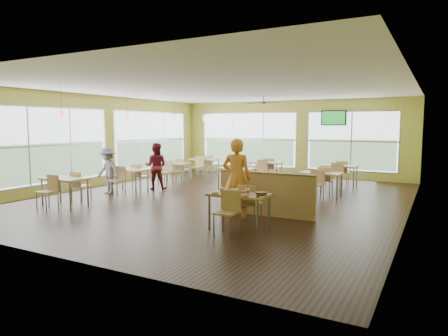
{
  "coord_description": "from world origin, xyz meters",
  "views": [
    {
      "loc": [
        5.57,
        -10.25,
        2.12
      ],
      "look_at": [
        0.7,
        -1.25,
        1.05
      ],
      "focal_mm": 32.0,
      "sensor_mm": 36.0,
      "label": 1
    }
  ],
  "objects": [
    {
      "name": "wrapper_mid",
      "position": [
        2.06,
        -2.86,
        0.78
      ],
      "size": [
        0.25,
        0.23,
        0.05
      ],
      "primitive_type": "ellipsoid",
      "rotation": [
        0.0,
        0.0,
        0.18
      ],
      "color": "#9A744A",
      "rests_on": "main_table"
    },
    {
      "name": "wrapper_right",
      "position": [
        2.28,
        -3.3,
        0.77
      ],
      "size": [
        0.16,
        0.15,
        0.03
      ],
      "primitive_type": "ellipsoid",
      "rotation": [
        0.0,
        0.0,
        -0.2
      ],
      "color": "#9A744A",
      "rests_on": "main_table"
    },
    {
      "name": "patron_grey",
      "position": [
        -3.56,
        -1.04,
        0.74
      ],
      "size": [
        1.04,
        0.71,
        1.48
      ],
      "primitive_type": "imported",
      "rotation": [
        0.0,
        0.0,
        -0.18
      ],
      "color": "slate",
      "rests_on": "floor"
    },
    {
      "name": "wrapper_left",
      "position": [
        1.61,
        -3.3,
        0.77
      ],
      "size": [
        0.19,
        0.17,
        0.04
      ],
      "primitive_type": "ellipsoid",
      "rotation": [
        0.0,
        0.0,
        0.21
      ],
      "color": "#9A744A",
      "rests_on": "main_table"
    },
    {
      "name": "dining_tables",
      "position": [
        -1.05,
        1.71,
        0.63
      ],
      "size": [
        6.92,
        8.72,
        0.87
      ],
      "color": "tan",
      "rests_on": "floor"
    },
    {
      "name": "food_basket",
      "position": [
        2.46,
        -2.94,
        0.78
      ],
      "size": [
        0.26,
        0.26,
        0.06
      ],
      "color": "black",
      "rests_on": "main_table"
    },
    {
      "name": "room",
      "position": [
        0.0,
        0.0,
        1.6
      ],
      "size": [
        12.0,
        12.04,
        3.2
      ],
      "color": "black",
      "rests_on": "ground"
    },
    {
      "name": "patron_maroon",
      "position": [
        -2.79,
        0.39,
        0.78
      ],
      "size": [
        0.94,
        0.85,
        1.56
      ],
      "primitive_type": "imported",
      "rotation": [
        0.0,
        0.0,
        3.57
      ],
      "color": "#5A141B",
      "rests_on": "floor"
    },
    {
      "name": "cup_yellow",
      "position": [
        1.95,
        -3.17,
        0.81
      ],
      "size": [
        0.09,
        0.09,
        0.31
      ],
      "color": "white",
      "rests_on": "main_table"
    },
    {
      "name": "cup_red_far",
      "position": [
        2.22,
        -3.05,
        0.82
      ],
      "size": [
        0.09,
        0.09,
        0.34
      ],
      "color": "white",
      "rests_on": "main_table"
    },
    {
      "name": "window_bays",
      "position": [
        -2.65,
        3.08,
        1.48
      ],
      "size": [
        9.24,
        10.24,
        2.38
      ],
      "color": "white",
      "rests_on": "room"
    },
    {
      "name": "main_table",
      "position": [
        2.0,
        -3.0,
        0.63
      ],
      "size": [
        1.22,
        1.52,
        0.87
      ],
      "color": "tan",
      "rests_on": "floor"
    },
    {
      "name": "ceiling_fan",
      "position": [
        -0.0,
        3.0,
        2.95
      ],
      "size": [
        1.25,
        1.25,
        0.29
      ],
      "color": "#2D2119",
      "rests_on": "ceiling"
    },
    {
      "name": "pendant_lights",
      "position": [
        -3.2,
        0.68,
        2.45
      ],
      "size": [
        0.11,
        7.31,
        0.86
      ],
      "color": "#2D2119",
      "rests_on": "ceiling"
    },
    {
      "name": "ketchup_cup",
      "position": [
        2.52,
        -3.24,
        0.76
      ],
      "size": [
        0.07,
        0.07,
        0.03
      ],
      "primitive_type": "cylinder",
      "color": "#B10508",
      "rests_on": "main_table"
    },
    {
      "name": "man_plaid",
      "position": [
        1.47,
        -2.05,
        0.92
      ],
      "size": [
        0.76,
        0.58,
        1.85
      ],
      "primitive_type": "imported",
      "rotation": [
        0.0,
        0.0,
        3.37
      ],
      "color": "orange",
      "rests_on": "floor"
    },
    {
      "name": "tv_backwall",
      "position": [
        1.8,
        5.9,
        2.45
      ],
      "size": [
        1.0,
        0.07,
        0.6
      ],
      "color": "black",
      "rests_on": "wall_back"
    },
    {
      "name": "cup_red_near",
      "position": [
        2.06,
        -3.24,
        0.82
      ],
      "size": [
        0.1,
        0.1,
        0.37
      ],
      "color": "white",
      "rests_on": "main_table"
    },
    {
      "name": "cup_blue",
      "position": [
        1.67,
        -3.15,
        0.82
      ],
      "size": [
        0.09,
        0.09,
        0.33
      ],
      "color": "white",
      "rests_on": "main_table"
    },
    {
      "name": "half_wall_divider",
      "position": [
        2.0,
        -1.55,
        0.52
      ],
      "size": [
        2.4,
        0.14,
        1.04
      ],
      "color": "tan",
      "rests_on": "floor"
    }
  ]
}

